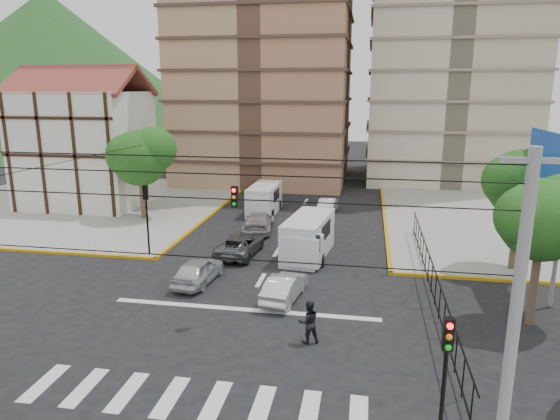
% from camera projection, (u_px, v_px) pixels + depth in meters
% --- Properties ---
extents(ground, '(160.00, 160.00, 0.00)m').
position_uv_depth(ground, '(238.00, 321.00, 22.74)').
color(ground, black).
rests_on(ground, ground).
extents(sidewalk_nw, '(26.00, 26.00, 0.15)m').
position_uv_depth(sidewalk_nw, '(80.00, 204.00, 45.23)').
color(sidewalk_nw, gray).
rests_on(sidewalk_nw, ground).
extents(sidewalk_ne, '(26.00, 26.00, 0.15)m').
position_uv_depth(sidewalk_ne, '(555.00, 224.00, 38.45)').
color(sidewalk_ne, gray).
rests_on(sidewalk_ne, ground).
extents(crosswalk_stripes, '(12.00, 2.40, 0.01)m').
position_uv_depth(crosswalk_stripes, '(193.00, 399.00, 17.00)').
color(crosswalk_stripes, silver).
rests_on(crosswalk_stripes, ground).
extents(stop_line, '(13.00, 0.40, 0.01)m').
position_uv_depth(stop_line, '(244.00, 309.00, 23.88)').
color(stop_line, silver).
rests_on(stop_line, ground).
extents(tudor_building, '(10.80, 8.05, 12.23)m').
position_uv_depth(tudor_building, '(85.00, 147.00, 43.82)').
color(tudor_building, silver).
rests_on(tudor_building, ground).
extents(distant_hill, '(70.00, 70.00, 28.00)m').
position_uv_depth(distant_hill, '(52.00, 68.00, 95.64)').
color(distant_hill, '#214C19').
rests_on(distant_hill, ground).
extents(park_fence, '(0.10, 22.50, 1.66)m').
position_uv_depth(park_fence, '(430.00, 295.00, 25.51)').
color(park_fence, black).
rests_on(park_fence, ground).
extents(billboard, '(0.36, 6.20, 8.10)m').
position_uv_depth(billboard, '(550.00, 178.00, 24.59)').
color(billboard, slate).
rests_on(billboard, ground).
extents(tree_park_a, '(4.41, 3.60, 6.83)m').
position_uv_depth(tree_park_a, '(545.00, 216.00, 21.25)').
color(tree_park_a, '#473828').
rests_on(tree_park_a, ground).
extents(tree_park_c, '(4.65, 3.80, 7.25)m').
position_uv_depth(tree_park_c, '(523.00, 180.00, 27.69)').
color(tree_park_c, '#473828').
rests_on(tree_park_c, ground).
extents(tree_tudor, '(5.39, 4.40, 7.43)m').
position_uv_depth(tree_tudor, '(141.00, 155.00, 38.82)').
color(tree_tudor, '#473828').
rests_on(tree_tudor, ground).
extents(traffic_light_se, '(0.28, 0.22, 4.40)m').
position_uv_depth(traffic_light_se, '(445.00, 368.00, 13.21)').
color(traffic_light_se, black).
rests_on(traffic_light_se, ground).
extents(traffic_light_nw, '(0.28, 0.22, 4.40)m').
position_uv_depth(traffic_light_nw, '(146.00, 208.00, 30.77)').
color(traffic_light_nw, black).
rests_on(traffic_light_nw, ground).
extents(traffic_light_hanging, '(18.00, 9.12, 0.92)m').
position_uv_depth(traffic_light_hanging, '(221.00, 205.00, 19.38)').
color(traffic_light_hanging, black).
rests_on(traffic_light_hanging, ground).
extents(utility_pole_se, '(1.40, 0.28, 9.00)m').
position_uv_depth(utility_pole_se, '(513.00, 337.00, 11.47)').
color(utility_pole_se, slate).
rests_on(utility_pole_se, ground).
extents(van_right_lane, '(2.90, 5.87, 2.54)m').
position_uv_depth(van_right_lane, '(308.00, 238.00, 30.93)').
color(van_right_lane, silver).
rests_on(van_right_lane, ground).
extents(van_left_lane, '(2.22, 5.32, 2.38)m').
position_uv_depth(van_left_lane, '(264.00, 200.00, 41.78)').
color(van_left_lane, silver).
rests_on(van_left_lane, ground).
extents(car_silver_front_left, '(2.04, 4.25, 1.40)m').
position_uv_depth(car_silver_front_left, '(198.00, 270.00, 27.01)').
color(car_silver_front_left, silver).
rests_on(car_silver_front_left, ground).
extents(car_white_front_right, '(1.91, 4.09, 1.30)m').
position_uv_depth(car_white_front_right, '(284.00, 287.00, 24.91)').
color(car_white_front_right, silver).
rests_on(car_white_front_right, ground).
extents(car_grey_mid_left, '(2.51, 4.91, 1.33)m').
position_uv_depth(car_grey_mid_left, '(240.00, 245.00, 31.57)').
color(car_grey_mid_left, '#55585C').
rests_on(car_grey_mid_left, ground).
extents(car_silver_rear_left, '(2.56, 5.18, 1.45)m').
position_uv_depth(car_silver_rear_left, '(259.00, 222.00, 36.70)').
color(car_silver_rear_left, '#B5B5BA').
rests_on(car_silver_rear_left, ground).
extents(car_darkgrey_mid_right, '(1.95, 3.95, 1.30)m').
position_uv_depth(car_darkgrey_mid_right, '(313.00, 224.00, 36.34)').
color(car_darkgrey_mid_right, '#252528').
rests_on(car_darkgrey_mid_right, ground).
extents(car_white_rear_right, '(1.61, 3.97, 1.28)m').
position_uv_depth(car_white_rear_right, '(328.00, 205.00, 42.37)').
color(car_white_rear_right, silver).
rests_on(car_white_rear_right, ground).
extents(pedestrian_crosswalk, '(1.10, 0.99, 1.85)m').
position_uv_depth(pedestrian_crosswalk, '(309.00, 322.00, 20.59)').
color(pedestrian_crosswalk, black).
rests_on(pedestrian_crosswalk, ground).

